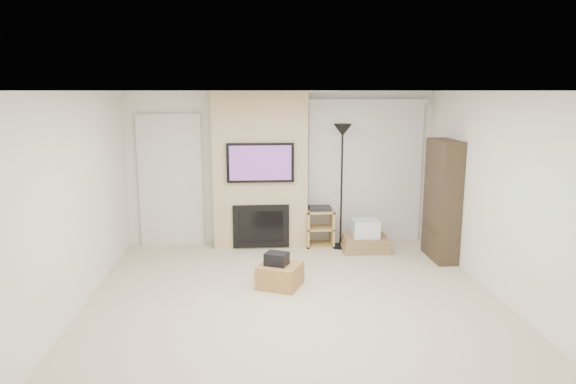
{
  "coord_description": "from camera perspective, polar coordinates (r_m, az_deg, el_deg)",
  "views": [
    {
      "loc": [
        -0.5,
        -5.61,
        2.5
      ],
      "look_at": [
        0.0,
        1.2,
        1.15
      ],
      "focal_mm": 32.0,
      "sensor_mm": 36.0,
      "label": 1
    }
  ],
  "objects": [
    {
      "name": "hvac_vent",
      "position": [
        6.47,
        3.87,
        11.13
      ],
      "size": [
        0.35,
        0.18,
        0.01
      ],
      "primitive_type": "cube",
      "color": "silver",
      "rests_on": "ceiling"
    },
    {
      "name": "box_stack",
      "position": [
        8.28,
        8.58,
        -5.15
      ],
      "size": [
        0.76,
        0.59,
        0.5
      ],
      "color": "olive",
      "rests_on": "floor"
    },
    {
      "name": "bookshelf",
      "position": [
        7.98,
        16.75,
        -0.87
      ],
      "size": [
        0.3,
        0.8,
        1.8
      ],
      "color": "#302519",
      "rests_on": "floor"
    },
    {
      "name": "ceiling",
      "position": [
        5.63,
        0.91,
        11.19
      ],
      "size": [
        5.0,
        5.5,
        0.0
      ],
      "primitive_type": "cube",
      "color": "white",
      "rests_on": "wall_back"
    },
    {
      "name": "vertical_blinds",
      "position": [
        8.61,
        8.6,
        2.87
      ],
      "size": [
        1.98,
        0.1,
        2.37
      ],
      "color": "silver",
      "rests_on": "floor"
    },
    {
      "name": "wall_left",
      "position": [
        6.08,
        -23.3,
        -1.6
      ],
      "size": [
        0.0,
        5.5,
        2.5
      ],
      "primitive_type": "cube",
      "rotation": [
        1.57,
        0.0,
        1.57
      ],
      "color": "white",
      "rests_on": "ground"
    },
    {
      "name": "floor_lamp",
      "position": [
        8.11,
        6.04,
        4.55
      ],
      "size": [
        0.3,
        0.3,
        2.0
      ],
      "color": "black",
      "rests_on": "floor"
    },
    {
      "name": "av_stand",
      "position": [
        8.4,
        3.54,
        -3.69
      ],
      "size": [
        0.45,
        0.38,
        0.66
      ],
      "color": "tan",
      "rests_on": "floor"
    },
    {
      "name": "black_bag",
      "position": [
        6.64,
        -1.26,
        -7.44
      ],
      "size": [
        0.35,
        0.32,
        0.16
      ],
      "primitive_type": "cube",
      "rotation": [
        0.0,
        0.0,
        -0.43
      ],
      "color": "black",
      "rests_on": "ottoman"
    },
    {
      "name": "fireplace_wall",
      "position": [
        8.25,
        -3.11,
        2.35
      ],
      "size": [
        1.5,
        0.47,
        2.5
      ],
      "color": "tan",
      "rests_on": "floor"
    },
    {
      "name": "ottoman",
      "position": [
        6.74,
        -0.88,
        -9.22
      ],
      "size": [
        0.66,
        0.66,
        0.3
      ],
      "primitive_type": "cube",
      "rotation": [
        0.0,
        0.0,
        -0.43
      ],
      "color": "#A1763E",
      "rests_on": "floor"
    },
    {
      "name": "wall_front",
      "position": [
        3.16,
        5.37,
        -12.16
      ],
      "size": [
        5.0,
        0.0,
        2.5
      ],
      "primitive_type": "cube",
      "rotation": [
        1.57,
        0.0,
        0.0
      ],
      "color": "white",
      "rests_on": "ground"
    },
    {
      "name": "entry_door",
      "position": [
        8.55,
        -12.89,
        1.16
      ],
      "size": [
        1.02,
        0.11,
        2.14
      ],
      "color": "silver",
      "rests_on": "floor"
    },
    {
      "name": "wall_right",
      "position": [
        6.48,
        23.47,
        -0.87
      ],
      "size": [
        0.0,
        5.5,
        2.5
      ],
      "primitive_type": "cube",
      "rotation": [
        1.57,
        0.0,
        1.57
      ],
      "color": "white",
      "rests_on": "ground"
    },
    {
      "name": "wall_back",
      "position": [
        8.47,
        -0.77,
        2.69
      ],
      "size": [
        5.0,
        0.0,
        2.5
      ],
      "primitive_type": "cube",
      "rotation": [
        1.57,
        0.0,
        0.0
      ],
      "color": "white",
      "rests_on": "ground"
    },
    {
      "name": "floor",
      "position": [
        6.16,
        0.84,
        -12.76
      ],
      "size": [
        5.0,
        5.5,
        0.0
      ],
      "primitive_type": "cube",
      "color": "beige",
      "rests_on": "ground"
    }
  ]
}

